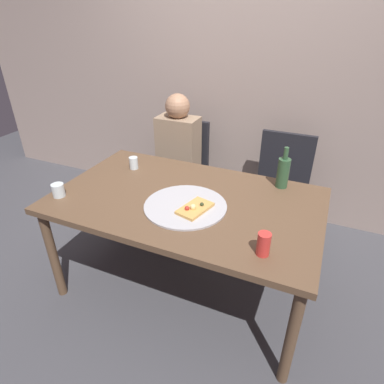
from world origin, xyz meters
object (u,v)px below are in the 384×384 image
Objects in this scene: tumbler_near at (58,190)px; chair_left at (182,163)px; pizza_tray at (185,206)px; dining_table at (186,207)px; guest_in_sweater at (174,157)px; wine_bottle at (283,172)px; pizza_slice_last at (195,208)px; soda_can at (264,244)px; chair_right at (281,182)px; tumbler_far at (134,163)px.

chair_left is (0.29, 1.21, -0.27)m from tumbler_near.
pizza_tray is at bearing 14.57° from tumbler_near.
guest_in_sweater is (-0.46, 0.75, -0.03)m from dining_table.
dining_table is 1.86× the size of chair_left.
pizza_tray is 0.70m from wine_bottle.
soda_can is at bearing -25.46° from pizza_slice_last.
wine_bottle is 0.31× the size of chair_right.
wine_bottle is at bearing 152.58° from chair_left.
chair_right is (-0.10, 1.24, -0.28)m from soda_can.
dining_table is 19.86× the size of tumbler_near.
soda_can is (1.10, -0.58, 0.02)m from tumbler_far.
chair_left reaches higher than soda_can.
soda_can reaches higher than pizza_slice_last.
soda_can is 1.51m from guest_in_sweater.
chair_left is (0.08, 0.67, -0.27)m from tumbler_far.
dining_table is at bearing 21.87° from tumbler_near.
tumbler_far is 1.25m from soda_can.
pizza_slice_last is 0.67m from wine_bottle.
tumbler_far reaches higher than dining_table.
pizza_tray is at bearing -30.17° from tumbler_far.
wine_bottle is 0.74m from soda_can.
tumbler_near is at bearing 44.75° from chair_right.
guest_in_sweater is (0.08, 0.51, -0.14)m from tumbler_far.
wine_bottle is at bearing 51.44° from pizza_slice_last.
wine_bottle reaches higher than pizza_slice_last.
pizza_tray is 0.56× the size of chair_left.
chair_left is 1.00× the size of chair_right.
tumbler_far is (-0.58, 0.34, 0.04)m from pizza_tray.
soda_can is at bearing -24.78° from pizza_tray.
chair_right is (0.42, 1.00, -0.23)m from pizza_tray.
chair_right is at bearing 33.60° from tumbler_far.
chair_right is at bearing 44.75° from tumbler_near.
pizza_slice_last is 0.27× the size of chair_right.
tumbler_near is 0.95× the size of tumbler_far.
guest_in_sweater is (-1.03, 1.09, -0.16)m from soda_can.
soda_can is 0.14× the size of chair_right.
tumbler_far is (-1.06, -0.15, -0.06)m from wine_bottle.
tumbler_near is at bearing 74.48° from guest_in_sweater.
guest_in_sweater reaches higher than soda_can.
chair_left is (-0.46, 0.90, -0.16)m from dining_table.
pizza_slice_last is 2.76× the size of tumbler_far.
tumbler_near reaches higher than pizza_tray.
guest_in_sweater is at bearing 123.18° from pizza_slice_last.
pizza_tray is at bearing 116.56° from chair_left.
chair_left is at bearing 152.58° from wine_bottle.
guest_in_sweater reaches higher than chair_right.
soda_can is 1.28m from chair_right.
tumbler_near is at bearing -165.43° from pizza_tray.
chair_right reaches higher than dining_table.
chair_left reaches higher than pizza_tray.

